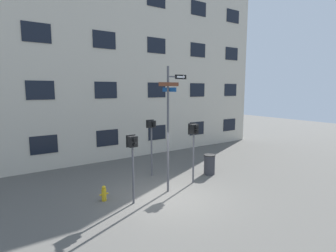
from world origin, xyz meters
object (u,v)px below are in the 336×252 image
(pedestrian_signal_across, at_px, (151,132))
(trash_bin, at_px, (209,164))
(fire_hydrant, at_px, (104,193))
(pedestrian_signal_right, at_px, (194,136))
(pedestrian_signal_left, at_px, (133,150))
(street_sign_pole, at_px, (169,120))

(pedestrian_signal_across, xyz_separation_m, trash_bin, (2.50, -1.43, -1.67))
(fire_hydrant, height_order, trash_bin, trash_bin)
(trash_bin, bearing_deg, fire_hydrant, -179.07)
(pedestrian_signal_right, relative_size, fire_hydrant, 4.55)
(pedestrian_signal_left, xyz_separation_m, pedestrian_signal_across, (2.18, 2.36, 0.14))
(pedestrian_signal_left, distance_m, fire_hydrant, 2.10)
(street_sign_pole, distance_m, pedestrian_signal_right, 1.68)
(pedestrian_signal_right, height_order, fire_hydrant, pedestrian_signal_right)
(pedestrian_signal_across, bearing_deg, street_sign_pole, -100.59)
(pedestrian_signal_right, xyz_separation_m, trash_bin, (1.44, 0.48, -1.67))
(street_sign_pole, bearing_deg, pedestrian_signal_left, -172.00)
(fire_hydrant, bearing_deg, street_sign_pole, -12.78)
(street_sign_pole, relative_size, pedestrian_signal_across, 1.85)
(street_sign_pole, bearing_deg, trash_bin, 13.28)
(pedestrian_signal_left, distance_m, pedestrian_signal_right, 3.28)
(pedestrian_signal_left, bearing_deg, pedestrian_signal_right, 7.95)
(pedestrian_signal_right, bearing_deg, pedestrian_signal_across, 119.06)
(pedestrian_signal_across, distance_m, fire_hydrant, 3.86)
(street_sign_pole, relative_size, trash_bin, 5.12)
(pedestrian_signal_right, distance_m, fire_hydrant, 4.51)
(street_sign_pole, bearing_deg, pedestrian_signal_right, 7.88)
(pedestrian_signal_left, bearing_deg, fire_hydrant, 134.55)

